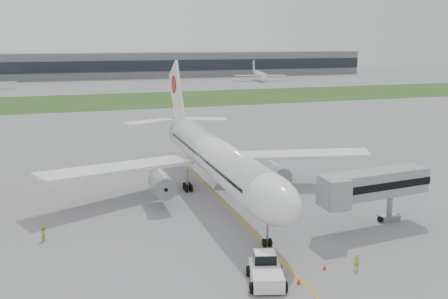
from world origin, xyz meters
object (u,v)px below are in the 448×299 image
object	(u,v)px
pushback_tug	(266,270)
ground_crew_near	(356,262)
jet_bridge	(369,186)
airliner	(213,154)

from	to	relation	value
pushback_tug	ground_crew_near	xyz separation A→B (m)	(9.17, -0.36, -0.35)
pushback_tug	jet_bridge	world-z (taller)	jet_bridge
pushback_tug	jet_bridge	size ratio (longest dim) A/B	0.37
airliner	jet_bridge	size ratio (longest dim) A/B	3.68
pushback_tug	ground_crew_near	bearing A→B (deg)	13.15
pushback_tug	ground_crew_near	world-z (taller)	pushback_tug
airliner	pushback_tug	distance (m)	27.61
jet_bridge	ground_crew_near	bearing A→B (deg)	-134.10
airliner	ground_crew_near	distance (m)	28.48
airliner	jet_bridge	world-z (taller)	airliner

